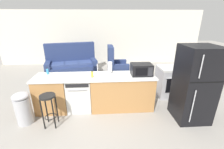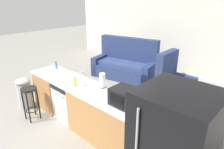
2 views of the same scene
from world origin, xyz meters
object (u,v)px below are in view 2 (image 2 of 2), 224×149
(paper_towel_roll, at_px, (102,81))
(couch, at_px, (125,65))
(kettle, at_px, (220,121))
(trash_bin, at_px, (24,93))
(stove_range, at_px, (204,143))
(soap_bottle, at_px, (75,82))
(dish_soap_bottle, at_px, (56,66))
(microwave, at_px, (127,98))
(bar_stool, at_px, (30,97))
(armchair, at_px, (172,84))
(dishwasher, at_px, (71,100))

(paper_towel_roll, relative_size, couch, 0.13)
(kettle, height_order, trash_bin, kettle)
(stove_range, relative_size, soap_bottle, 5.11)
(dish_soap_bottle, bearing_deg, kettle, 3.70)
(couch, bearing_deg, microwave, -50.10)
(bar_stool, bearing_deg, dish_soap_bottle, 105.60)
(paper_towel_roll, xyz_separation_m, kettle, (1.99, 0.21, -0.05))
(soap_bottle, relative_size, trash_bin, 0.24)
(paper_towel_roll, xyz_separation_m, dish_soap_bottle, (-1.57, -0.02, -0.07))
(paper_towel_roll, relative_size, kettle, 1.38)
(kettle, distance_m, armchair, 2.67)
(couch, bearing_deg, dish_soap_bottle, -91.96)
(dish_soap_bottle, height_order, couch, couch)
(trash_bin, distance_m, armchair, 3.70)
(stove_range, relative_size, couch, 0.42)
(dishwasher, relative_size, paper_towel_roll, 2.98)
(bar_stool, bearing_deg, kettle, 17.63)
(dish_soap_bottle, bearing_deg, stove_range, 6.00)
(microwave, bearing_deg, dishwasher, 179.95)
(bar_stool, relative_size, couch, 0.34)
(dishwasher, distance_m, bar_stool, 0.85)
(dishwasher, relative_size, microwave, 1.68)
(paper_towel_roll, bearing_deg, stove_range, 10.59)
(dish_soap_bottle, xyz_separation_m, armchair, (1.90, 2.22, -0.62))
(soap_bottle, xyz_separation_m, bar_stool, (-0.90, -0.54, -0.44))
(dish_soap_bottle, distance_m, kettle, 3.56)
(microwave, xyz_separation_m, armchair, (-0.42, 2.42, -0.69))
(stove_range, bearing_deg, microwave, -152.57)
(soap_bottle, bearing_deg, kettle, 12.09)
(bar_stool, relative_size, armchair, 0.62)
(bar_stool, bearing_deg, couch, 92.52)
(dish_soap_bottle, bearing_deg, bar_stool, -74.40)
(soap_bottle, bearing_deg, microwave, 4.56)
(dishwasher, relative_size, kettle, 4.10)
(soap_bottle, bearing_deg, couch, 110.56)
(paper_towel_roll, height_order, kettle, paper_towel_roll)
(dishwasher, distance_m, trash_bin, 1.27)
(dishwasher, xyz_separation_m, kettle, (2.77, 0.42, 0.56))
(stove_range, bearing_deg, bar_stool, -159.47)
(microwave, height_order, dish_soap_bottle, microwave)
(bar_stool, xyz_separation_m, armchair, (1.67, 3.05, -0.19))
(stove_range, relative_size, trash_bin, 1.22)
(microwave, distance_m, couch, 3.55)
(paper_towel_roll, xyz_separation_m, soap_bottle, (-0.44, -0.31, -0.07))
(dishwasher, height_order, stove_range, stove_range)
(dishwasher, relative_size, armchair, 0.70)
(soap_bottle, bearing_deg, armchair, 72.83)
(trash_bin, bearing_deg, paper_towel_roll, 20.07)
(dish_soap_bottle, bearing_deg, soap_bottle, -14.45)
(armchair, bearing_deg, bar_stool, -118.73)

